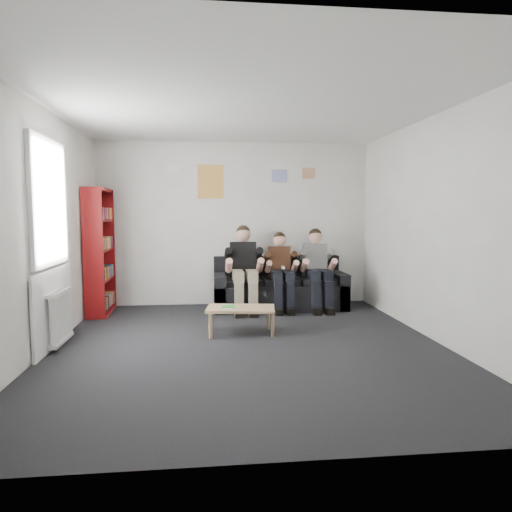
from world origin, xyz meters
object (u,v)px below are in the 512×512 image
at_px(sofa, 279,290).
at_px(bookshelf, 100,252).
at_px(person_right, 317,269).
at_px(person_middle, 281,271).
at_px(coffee_table, 241,310).
at_px(person_left, 244,269).

height_order(sofa, bookshelf, bookshelf).
bearing_deg(bookshelf, person_right, -2.92).
height_order(sofa, person_middle, person_middle).
bearing_deg(coffee_table, person_right, 45.93).
bearing_deg(person_middle, coffee_table, -109.68).
distance_m(bookshelf, person_right, 3.37).
height_order(person_left, person_right, person_left).
xyz_separation_m(coffee_table, person_middle, (0.74, 1.38, 0.32)).
relative_size(sofa, person_right, 1.64).
bearing_deg(coffee_table, sofa, 64.64).
bearing_deg(coffee_table, bookshelf, 145.10).
xyz_separation_m(bookshelf, coffee_table, (2.03, -1.42, -0.65)).
distance_m(coffee_table, person_middle, 1.59).
height_order(coffee_table, person_right, person_right).
relative_size(sofa, person_left, 1.57).
relative_size(person_middle, person_right, 0.96).
height_order(bookshelf, person_left, bookshelf).
height_order(bookshelf, person_right, bookshelf).
bearing_deg(person_middle, person_left, -170.72).
distance_m(person_middle, person_right, 0.59).
distance_m(sofa, person_right, 0.71).
bearing_deg(person_middle, sofa, 98.69).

